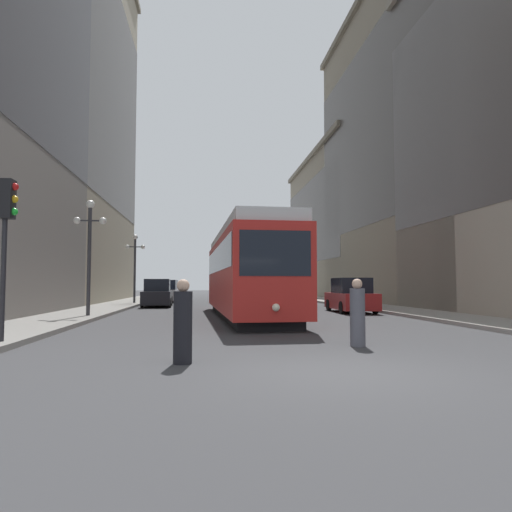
{
  "coord_description": "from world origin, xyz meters",
  "views": [
    {
      "loc": [
        -2.32,
        -7.83,
        1.51
      ],
      "look_at": [
        -0.14,
        11.73,
        2.69
      ],
      "focal_mm": 32.46,
      "sensor_mm": 36.0,
      "label": 1
    }
  ],
  "objects_px": {
    "pedestrian_crossing_far": "(358,315)",
    "lamp_post_left_near": "(90,239)",
    "transit_bus": "(269,279)",
    "lamp_post_left_far": "(135,257)",
    "pedestrian_crossing_near": "(183,324)",
    "parked_car_left_near": "(157,294)",
    "parked_car_left_mid": "(167,292)",
    "traffic_light_near_left": "(6,216)",
    "streetcar": "(245,271)",
    "parked_car_right_far": "(351,296)"
  },
  "relations": [
    {
      "from": "pedestrian_crossing_far",
      "to": "lamp_post_left_near",
      "type": "relative_size",
      "value": 0.33
    },
    {
      "from": "transit_bus",
      "to": "lamp_post_left_far",
      "type": "bearing_deg",
      "value": -158.84
    },
    {
      "from": "pedestrian_crossing_near",
      "to": "pedestrian_crossing_far",
      "type": "distance_m",
      "value": 4.55
    },
    {
      "from": "parked_car_left_near",
      "to": "lamp_post_left_far",
      "type": "bearing_deg",
      "value": 122.35
    },
    {
      "from": "parked_car_left_mid",
      "to": "traffic_light_near_left",
      "type": "distance_m",
      "value": 27.37
    },
    {
      "from": "streetcar",
      "to": "lamp_post_left_near",
      "type": "xyz_separation_m",
      "value": [
        -6.84,
        -0.32,
        1.38
      ]
    },
    {
      "from": "traffic_light_near_left",
      "to": "parked_car_left_mid",
      "type": "bearing_deg",
      "value": 86.46
    },
    {
      "from": "transit_bus",
      "to": "pedestrian_crossing_near",
      "type": "relative_size",
      "value": 7.92
    },
    {
      "from": "parked_car_left_mid",
      "to": "pedestrian_crossing_far",
      "type": "bearing_deg",
      "value": -75.09
    },
    {
      "from": "parked_car_left_near",
      "to": "parked_car_left_mid",
      "type": "relative_size",
      "value": 1.0
    },
    {
      "from": "transit_bus",
      "to": "parked_car_right_far",
      "type": "height_order",
      "value": "transit_bus"
    },
    {
      "from": "streetcar",
      "to": "parked_car_left_near",
      "type": "distance_m",
      "value": 11.37
    },
    {
      "from": "streetcar",
      "to": "lamp_post_left_far",
      "type": "relative_size",
      "value": 2.97
    },
    {
      "from": "parked_car_right_far",
      "to": "lamp_post_left_near",
      "type": "xyz_separation_m",
      "value": [
        -12.71,
        -3.16,
        2.63
      ]
    },
    {
      "from": "transit_bus",
      "to": "parked_car_right_far",
      "type": "xyz_separation_m",
      "value": [
        2.35,
        -14.28,
        -1.1
      ]
    },
    {
      "from": "parked_car_left_mid",
      "to": "parked_car_right_far",
      "type": "relative_size",
      "value": 1.05
    },
    {
      "from": "pedestrian_crossing_near",
      "to": "pedestrian_crossing_far",
      "type": "height_order",
      "value": "pedestrian_crossing_far"
    },
    {
      "from": "streetcar",
      "to": "parked_car_left_mid",
      "type": "xyz_separation_m",
      "value": [
        -4.94,
        17.85,
        -1.26
      ]
    },
    {
      "from": "traffic_light_near_left",
      "to": "lamp_post_left_near",
      "type": "distance_m",
      "value": 9.06
    },
    {
      "from": "pedestrian_crossing_far",
      "to": "traffic_light_near_left",
      "type": "distance_m",
      "value": 8.82
    },
    {
      "from": "transit_bus",
      "to": "parked_car_left_near",
      "type": "xyz_separation_m",
      "value": [
        -8.45,
        -6.96,
        -1.1
      ]
    },
    {
      "from": "pedestrian_crossing_far",
      "to": "lamp_post_left_near",
      "type": "height_order",
      "value": "lamp_post_left_near"
    },
    {
      "from": "streetcar",
      "to": "transit_bus",
      "type": "xyz_separation_m",
      "value": [
        3.51,
        17.12,
        -0.15
      ]
    },
    {
      "from": "parked_car_right_far",
      "to": "traffic_light_near_left",
      "type": "relative_size",
      "value": 1.16
    },
    {
      "from": "parked_car_left_near",
      "to": "traffic_light_near_left",
      "type": "distance_m",
      "value": 19.74
    },
    {
      "from": "parked_car_left_near",
      "to": "pedestrian_crossing_near",
      "type": "height_order",
      "value": "parked_car_left_near"
    },
    {
      "from": "parked_car_left_mid",
      "to": "pedestrian_crossing_near",
      "type": "distance_m",
      "value": 30.04
    },
    {
      "from": "lamp_post_left_near",
      "to": "parked_car_right_far",
      "type": "bearing_deg",
      "value": 13.95
    },
    {
      "from": "transit_bus",
      "to": "pedestrian_crossing_far",
      "type": "height_order",
      "value": "transit_bus"
    },
    {
      "from": "transit_bus",
      "to": "lamp_post_left_far",
      "type": "height_order",
      "value": "lamp_post_left_far"
    },
    {
      "from": "parked_car_left_mid",
      "to": "traffic_light_near_left",
      "type": "height_order",
      "value": "traffic_light_near_left"
    },
    {
      "from": "transit_bus",
      "to": "lamp_post_left_near",
      "type": "relative_size",
      "value": 2.53
    },
    {
      "from": "streetcar",
      "to": "pedestrian_crossing_far",
      "type": "height_order",
      "value": "streetcar"
    },
    {
      "from": "lamp_post_left_far",
      "to": "parked_car_right_far",
      "type": "bearing_deg",
      "value": -38.41
    },
    {
      "from": "lamp_post_left_near",
      "to": "streetcar",
      "type": "bearing_deg",
      "value": 2.67
    },
    {
      "from": "parked_car_left_mid",
      "to": "lamp_post_left_near",
      "type": "xyz_separation_m",
      "value": [
        -1.9,
        -18.17,
        2.63
      ]
    },
    {
      "from": "parked_car_left_near",
      "to": "traffic_light_near_left",
      "type": "height_order",
      "value": "traffic_light_near_left"
    },
    {
      "from": "traffic_light_near_left",
      "to": "lamp_post_left_far",
      "type": "height_order",
      "value": "lamp_post_left_far"
    },
    {
      "from": "lamp_post_left_near",
      "to": "pedestrian_crossing_far",
      "type": "bearing_deg",
      "value": -48.43
    },
    {
      "from": "parked_car_right_far",
      "to": "parked_car_left_near",
      "type": "bearing_deg",
      "value": -32.51
    },
    {
      "from": "pedestrian_crossing_far",
      "to": "lamp_post_left_far",
      "type": "relative_size",
      "value": 0.33
    },
    {
      "from": "pedestrian_crossing_far",
      "to": "lamp_post_left_far",
      "type": "distance_m",
      "value": 24.74
    },
    {
      "from": "pedestrian_crossing_near",
      "to": "parked_car_left_mid",
      "type": "bearing_deg",
      "value": -24.72
    },
    {
      "from": "traffic_light_near_left",
      "to": "lamp_post_left_far",
      "type": "relative_size",
      "value": 0.79
    },
    {
      "from": "pedestrian_crossing_far",
      "to": "transit_bus",
      "type": "bearing_deg",
      "value": -50.66
    },
    {
      "from": "transit_bus",
      "to": "streetcar",
      "type": "bearing_deg",
      "value": -102.53
    },
    {
      "from": "streetcar",
      "to": "traffic_light_near_left",
      "type": "relative_size",
      "value": 3.76
    },
    {
      "from": "streetcar",
      "to": "pedestrian_crossing_far",
      "type": "bearing_deg",
      "value": -81.95
    },
    {
      "from": "parked_car_left_mid",
      "to": "lamp_post_left_near",
      "type": "height_order",
      "value": "lamp_post_left_near"
    },
    {
      "from": "parked_car_left_near",
      "to": "pedestrian_crossing_far",
      "type": "bearing_deg",
      "value": -73.74
    }
  ]
}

